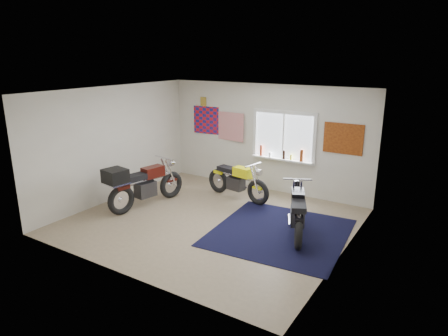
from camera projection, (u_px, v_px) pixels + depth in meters
The scene contains 10 objects.
ground at pixel (211, 221), 8.42m from camera, with size 5.50×5.50×0.00m, color #9E896B.
room_shell at pixel (210, 145), 7.97m from camera, with size 5.50×5.50×5.50m.
navy_rug at pixel (280, 232), 7.87m from camera, with size 2.50×2.60×0.01m, color black.
window_assembly at pixel (284, 140), 9.80m from camera, with size 1.66×0.17×1.26m.
oil_bottles at pixel (285, 154), 9.79m from camera, with size 1.17×0.09×0.30m.
flag_display at pixel (203, 102), 10.82m from camera, with size 1.60×0.10×1.17m.
triumph_poster at pixel (343, 139), 9.01m from camera, with size 0.90×0.03×0.70m, color #A54C14.
yellow_triumph at pixel (237, 182), 9.66m from camera, with size 1.88×0.59×0.95m.
black_chrome_bike at pixel (297, 213), 7.73m from camera, with size 0.92×1.79×0.98m.
maroon_tourer at pixel (141, 184), 9.02m from camera, with size 0.81×2.09×1.06m.
Camera 1 is at (4.37, -6.45, 3.40)m, focal length 32.00 mm.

